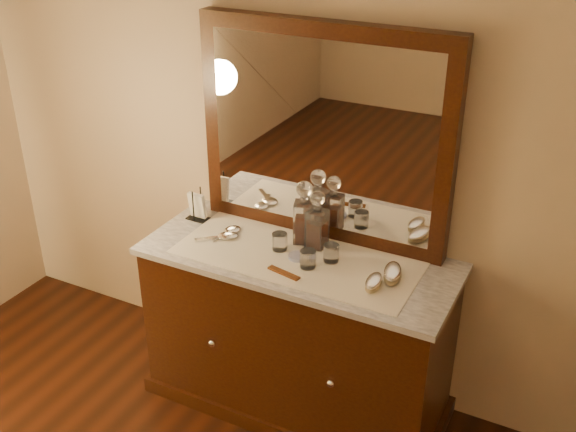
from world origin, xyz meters
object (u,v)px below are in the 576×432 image
object	(u,v)px
hand_mirror_outer	(230,231)
decanter_left	(304,219)
napkin_rack	(197,207)
comb	(284,273)
brush_near	(374,283)
mirror_frame	(323,134)
pin_dish	(298,257)
brush_far	(392,273)
hand_mirror_inner	(224,236)
decanter_right	(317,225)
dresser_cabinet	(297,335)

from	to	relation	value
hand_mirror_outer	decanter_left	bearing A→B (deg)	13.82
decanter_left	napkin_rack	bearing A→B (deg)	-176.42
decanter_left	hand_mirror_outer	bearing A→B (deg)	-166.18
comb	brush_near	bearing A→B (deg)	23.97
mirror_frame	pin_dish	size ratio (longest dim) A/B	14.01
pin_dish	mirror_frame	bearing A→B (deg)	91.96
decanter_left	brush_near	size ratio (longest dim) A/B	2.06
comb	brush_far	xyz separation A→B (m)	(0.43, 0.18, 0.02)
pin_dish	brush_near	xyz separation A→B (m)	(0.38, -0.06, 0.01)
comb	hand_mirror_outer	bearing A→B (deg)	163.82
brush_near	hand_mirror_outer	size ratio (longest dim) A/B	0.79
decanter_left	hand_mirror_inner	world-z (taller)	decanter_left
mirror_frame	napkin_rack	size ratio (longest dim) A/B	7.36
mirror_frame	decanter_right	size ratio (longest dim) A/B	4.27
mirror_frame	comb	bearing A→B (deg)	-88.09
decanter_left	brush_near	world-z (taller)	decanter_left
pin_dish	brush_far	world-z (taller)	brush_far
decanter_right	hand_mirror_outer	bearing A→B (deg)	-170.64
dresser_cabinet	decanter_left	size ratio (longest dim) A/B	4.58
dresser_cabinet	comb	world-z (taller)	comb
napkin_rack	hand_mirror_inner	world-z (taller)	napkin_rack
pin_dish	hand_mirror_outer	xyz separation A→B (m)	(-0.40, 0.07, 0.00)
pin_dish	dresser_cabinet	bearing A→B (deg)	112.54
decanter_left	brush_far	xyz separation A→B (m)	(0.47, -0.12, -0.09)
decanter_right	comb	bearing A→B (deg)	-95.03
decanter_right	brush_far	bearing A→B (deg)	-14.11
hand_mirror_outer	brush_far	bearing A→B (deg)	-2.13
mirror_frame	hand_mirror_inner	xyz separation A→B (m)	(-0.38, -0.26, -0.49)
napkin_rack	decanter_left	size ratio (longest dim) A/B	0.53
decanter_right	dresser_cabinet	bearing A→B (deg)	-108.50
dresser_cabinet	decanter_right	world-z (taller)	decanter_right
pin_dish	comb	size ratio (longest dim) A/B	0.53
comb	decanter_right	size ratio (longest dim) A/B	0.57
mirror_frame	napkin_rack	world-z (taller)	mirror_frame
napkin_rack	brush_far	bearing A→B (deg)	-4.48
mirror_frame	pin_dish	bearing A→B (deg)	-88.04
decanter_left	brush_near	bearing A→B (deg)	-26.85
dresser_cabinet	pin_dish	xyz separation A→B (m)	(0.01, -0.02, 0.45)
pin_dish	decanter_left	bearing A→B (deg)	105.92
dresser_cabinet	napkin_rack	bearing A→B (deg)	170.95
napkin_rack	decanter_left	xyz separation A→B (m)	(0.57, 0.04, 0.06)
mirror_frame	hand_mirror_outer	size ratio (longest dim) A/B	6.38
pin_dish	napkin_rack	distance (m)	0.63
decanter_left	hand_mirror_outer	distance (m)	0.38
pin_dish	decanter_right	size ratio (longest dim) A/B	0.30
decanter_right	mirror_frame	bearing A→B (deg)	106.53
mirror_frame	brush_near	bearing A→B (deg)	-40.03
mirror_frame	brush_near	world-z (taller)	mirror_frame
hand_mirror_outer	hand_mirror_inner	world-z (taller)	hand_mirror_inner
decanter_right	hand_mirror_inner	world-z (taller)	decanter_right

